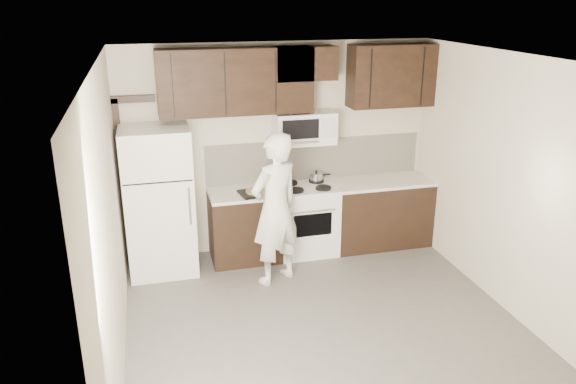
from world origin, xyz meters
name	(u,v)px	position (x,y,z in m)	size (l,w,h in m)	color
floor	(331,335)	(0.00, 0.00, 0.00)	(4.50, 4.50, 0.00)	#575451
back_wall	(278,149)	(0.00, 2.25, 1.35)	(4.00, 4.00, 0.00)	beige
ceiling	(339,62)	(0.00, 0.00, 2.70)	(4.50, 4.50, 0.00)	white
counter_run	(328,217)	(0.60, 1.94, 0.46)	(2.95, 0.64, 0.91)	black
stove	(306,219)	(0.30, 1.94, 0.46)	(0.76, 0.66, 0.94)	white
backsplash	(315,159)	(0.50, 2.24, 1.18)	(2.90, 0.02, 0.54)	silver
upper_cabinets	(297,77)	(0.21, 2.08, 2.28)	(3.48, 0.35, 0.78)	black
microwave	(304,128)	(0.30, 2.06, 1.65)	(0.76, 0.42, 0.40)	white
refrigerator	(159,201)	(-1.55, 1.89, 0.90)	(0.80, 0.76, 1.80)	white
door_trim	(125,168)	(-1.92, 2.21, 1.25)	(0.50, 0.08, 2.12)	black
saucepan	(316,177)	(0.48, 2.09, 0.97)	(0.28, 0.16, 0.16)	silver
baking_tray	(258,193)	(-0.35, 1.83, 0.92)	(0.45, 0.34, 0.02)	black
pizza	(258,191)	(-0.35, 1.83, 0.94)	(0.30, 0.30, 0.02)	tan
person	(275,209)	(-0.27, 1.26, 0.91)	(0.66, 0.43, 1.82)	white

